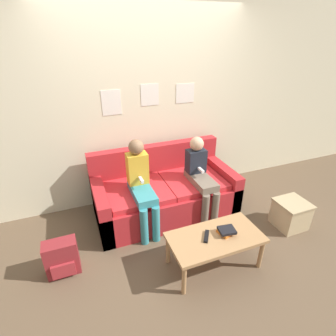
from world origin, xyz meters
The scene contains 10 objects.
ground_plane centered at (0.00, 0.00, 0.00)m, with size 10.00×10.00×0.00m, color brown.
wall_back centered at (0.00, 1.09, 1.30)m, with size 8.00×0.06×2.60m.
couch centered at (0.00, 0.56, 0.28)m, with size 1.80×0.88×0.84m.
coffee_table centered at (0.14, -0.51, 0.34)m, with size 0.93×0.48×0.38m.
person_left centered at (-0.36, 0.36, 0.62)m, with size 0.24×0.59×1.11m.
person_right centered at (0.41, 0.35, 0.58)m, with size 0.24×0.59×1.03m.
tv_remote centered at (0.05, -0.49, 0.39)m, with size 0.13×0.16×0.02m.
book_stack centered at (0.26, -0.51, 0.41)m, with size 0.18×0.17×0.06m.
storage_box centered at (1.34, -0.31, 0.18)m, with size 0.37×0.36×0.35m.
backpack centered at (-1.31, -0.05, 0.19)m, with size 0.31×0.20×0.38m.
Camera 1 is at (-1.02, -2.19, 2.17)m, focal length 28.00 mm.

